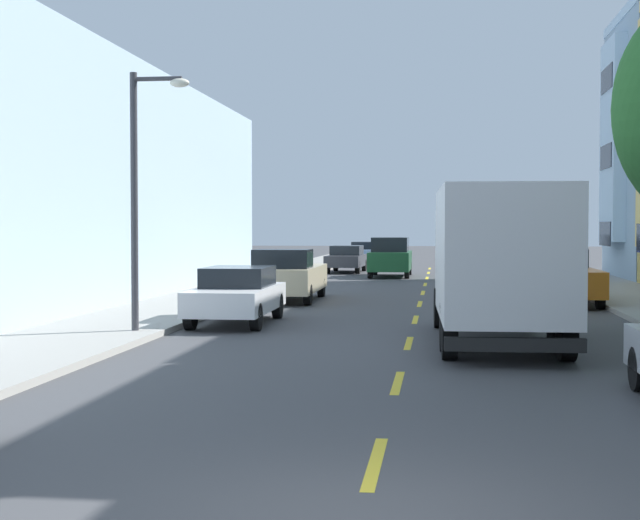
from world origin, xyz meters
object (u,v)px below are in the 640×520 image
(parked_sedan_charcoal, at_px, (346,258))
(parked_pickup_orange, at_px, (561,278))
(parked_suv_black, at_px, (498,249))
(moving_forest_sedan, at_px, (390,257))
(parked_pickup_champagne, at_px, (288,276))
(parked_sedan_sky, at_px, (364,252))
(parked_sedan_teal, at_px, (530,266))
(parked_pickup_navy, at_px, (509,256))
(parked_sedan_white, at_px, (237,294))
(street_lamp, at_px, (142,179))
(delivery_box_truck, at_px, (496,256))

(parked_sedan_charcoal, bearing_deg, parked_pickup_orange, -65.33)
(parked_pickup_orange, bearing_deg, parked_suv_black, 90.36)
(parked_sedan_charcoal, bearing_deg, moving_forest_sedan, -57.79)
(parked_pickup_champagne, bearing_deg, parked_sedan_sky, 90.24)
(parked_sedan_teal, relative_size, parked_suv_black, 0.93)
(parked_pickup_champagne, bearing_deg, parked_sedan_charcoal, 90.07)
(parked_pickup_navy, xyz_separation_m, parked_sedan_white, (-8.82, -29.18, -0.08))
(parked_sedan_sky, height_order, parked_suv_black, parked_suv_black)
(parked_sedan_sky, bearing_deg, parked_suv_black, -8.18)
(parked_pickup_champagne, height_order, parked_sedan_teal, parked_pickup_champagne)
(street_lamp, xyz_separation_m, parked_sedan_teal, (10.38, 20.60, -2.77))
(parked_sedan_white, bearing_deg, delivery_box_truck, -28.18)
(parked_sedan_white, distance_m, parked_sedan_teal, 19.70)
(parked_sedan_white, relative_size, parked_sedan_charcoal, 0.99)
(parked_sedan_charcoal, distance_m, parked_suv_black, 14.26)
(street_lamp, distance_m, moving_forest_sedan, 26.06)
(parked_pickup_champagne, height_order, parked_sedan_white, parked_pickup_champagne)
(parked_pickup_navy, bearing_deg, parked_pickup_orange, -89.72)
(parked_sedan_sky, height_order, moving_forest_sedan, moving_forest_sedan)
(street_lamp, xyz_separation_m, parked_sedan_sky, (1.44, 42.29, -2.77))
(parked_pickup_navy, relative_size, parked_pickup_orange, 1.01)
(street_lamp, relative_size, parked_sedan_teal, 1.27)
(parked_sedan_charcoal, bearing_deg, parked_pickup_navy, 15.95)
(parked_sedan_sky, height_order, parked_sedan_teal, same)
(parked_sedan_sky, height_order, parked_pickup_champagne, parked_pickup_champagne)
(parked_sedan_white, bearing_deg, parked_pickup_champagne, 89.25)
(parked_sedan_white, height_order, moving_forest_sedan, moving_forest_sedan)
(delivery_box_truck, bearing_deg, parked_pickup_navy, 85.50)
(parked_pickup_champagne, bearing_deg, parked_sedan_teal, 49.60)
(street_lamp, bearing_deg, parked_suv_black, 76.03)
(street_lamp, xyz_separation_m, parked_sedan_white, (1.47, 3.03, -2.77))
(parked_pickup_champagne, xyz_separation_m, parked_sedan_white, (-0.09, -7.22, -0.08))
(parked_pickup_champagne, relative_size, parked_sedan_charcoal, 1.17)
(parked_pickup_orange, bearing_deg, parked_sedan_charcoal, 114.67)
(parked_pickup_champagne, relative_size, parked_pickup_orange, 1.00)
(delivery_box_truck, height_order, parked_pickup_orange, delivery_box_truck)
(parked_suv_black, bearing_deg, parked_pickup_champagne, -105.68)
(parked_sedan_charcoal, bearing_deg, parked_sedan_white, -90.15)
(parked_sedan_white, height_order, parked_sedan_teal, same)
(parked_pickup_champagne, xyz_separation_m, parked_suv_black, (8.64, 30.78, 0.16))
(parked_pickup_orange, xyz_separation_m, moving_forest_sedan, (-6.27, 15.18, 0.16))
(parked_sedan_sky, xyz_separation_m, parked_suv_black, (8.77, -1.26, 0.24))
(parked_sedan_white, bearing_deg, parked_sedan_charcoal, 89.85)
(parked_pickup_navy, height_order, parked_pickup_champagne, same)
(parked_suv_black, distance_m, moving_forest_sedan, 16.58)
(street_lamp, bearing_deg, parked_sedan_teal, 63.26)
(delivery_box_truck, relative_size, parked_pickup_champagne, 1.43)
(parked_pickup_champagne, bearing_deg, parked_sedan_white, -90.75)
(parked_sedan_white, relative_size, parked_sedan_teal, 1.00)
(parked_suv_black, bearing_deg, street_lamp, -103.97)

